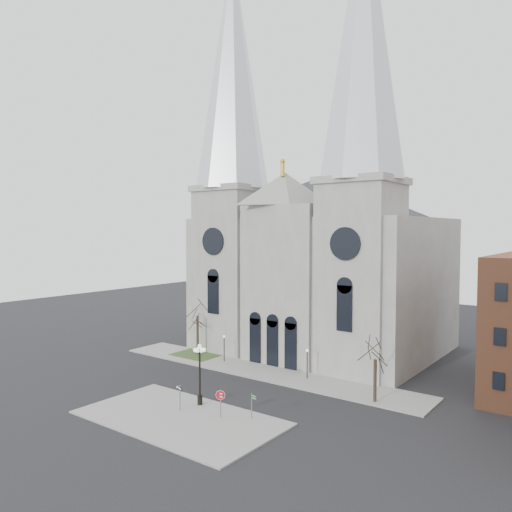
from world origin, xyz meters
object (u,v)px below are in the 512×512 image
Objects in this scene: stop_sign at (221,398)px; globe_lamp at (200,367)px; one_way_sign at (180,394)px; street_name_sign at (252,404)px.

globe_lamp is at bearing 153.09° from stop_sign.
one_way_sign is (-0.35, -2.23, -2.03)m from globe_lamp.
stop_sign is at bearing 35.76° from one_way_sign.
globe_lamp is 2.45× the size of one_way_sign.
street_name_sign is (6.08, 0.11, -2.27)m from globe_lamp.
one_way_sign is at bearing -146.76° from street_name_sign.
stop_sign is 1.04× the size of one_way_sign.
stop_sign is 4.32m from globe_lamp.
globe_lamp is (-3.69, 1.29, 1.85)m from stop_sign.
globe_lamp reaches higher than one_way_sign.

